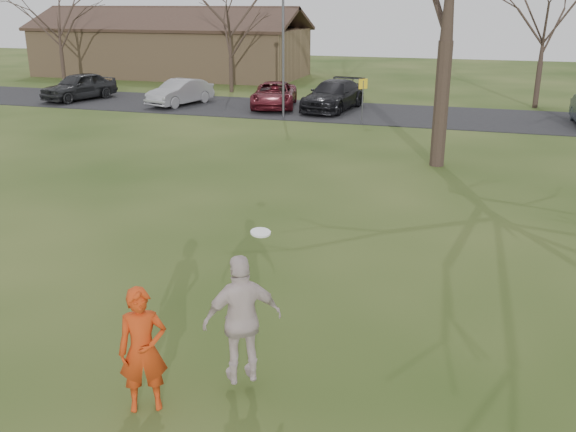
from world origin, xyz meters
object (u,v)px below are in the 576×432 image
object	(u,v)px
catching_play	(243,319)
lamp_post	(283,34)
player_defender	(143,350)
car_1	(180,92)
car_0	(79,86)
car_2	(274,95)
building	(171,50)
car_3	(333,95)

from	to	relation	value
catching_play	lamp_post	xyz separation A→B (m)	(-6.44, 22.05, 2.81)
player_defender	lamp_post	distance (m)	23.64
player_defender	lamp_post	size ratio (longest dim) A/B	0.29
car_1	catching_play	size ratio (longest dim) A/B	1.78
lamp_post	car_0	bearing A→B (deg)	171.15
car_2	catching_play	size ratio (longest dim) A/B	2.02
building	lamp_post	xyz separation A→B (m)	(14.00, -15.50, 2.04)
car_0	car_2	distance (m)	11.63
car_1	building	bearing A→B (deg)	133.70
car_3	lamp_post	size ratio (longest dim) A/B	0.83
building	player_defender	bearing A→B (deg)	-63.30
car_2	catching_play	xyz separation A→B (m)	(7.83, -24.82, 0.46)
lamp_post	building	bearing A→B (deg)	132.09
player_defender	car_1	xyz separation A→B (m)	(-11.86, 24.86, -0.18)
player_defender	lamp_post	xyz separation A→B (m)	(-5.28, 22.84, 3.06)
catching_play	building	world-z (taller)	building
lamp_post	car_1	bearing A→B (deg)	162.91
car_2	lamp_post	distance (m)	4.50
car_1	lamp_post	world-z (taller)	lamp_post
car_3	catching_play	size ratio (longest dim) A/B	2.20
car_1	building	xyz separation A→B (m)	(-7.42, 13.48, 1.20)
car_2	building	size ratio (longest dim) A/B	0.23
car_0	car_2	bearing A→B (deg)	20.01
car_2	lamp_post	xyz separation A→B (m)	(1.40, -2.76, 3.27)
car_1	car_3	size ratio (longest dim) A/B	0.81
car_3	building	bearing A→B (deg)	149.08
car_3	building	xyz separation A→B (m)	(-15.82, 12.64, 1.14)
car_0	lamp_post	distance (m)	13.53
car_1	building	distance (m)	15.43
player_defender	building	size ratio (longest dim) A/B	0.09
car_3	lamp_post	distance (m)	4.65
building	car_3	bearing A→B (deg)	-38.61
car_1	lamp_post	distance (m)	7.61
car_0	lamp_post	xyz separation A→B (m)	(13.00, -2.02, 3.16)
car_2	car_0	bearing A→B (deg)	170.59
car_1	car_2	xyz separation A→B (m)	(5.19, 0.74, -0.03)
car_0	catching_play	distance (m)	30.95
car_0	building	size ratio (longest dim) A/B	0.22
player_defender	car_2	distance (m)	26.46
catching_play	lamp_post	distance (m)	23.14
catching_play	lamp_post	bearing A→B (deg)	106.27
car_0	building	world-z (taller)	building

